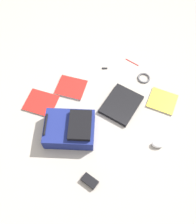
% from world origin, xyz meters
% --- Properties ---
extents(ground_plane, '(4.13, 4.13, 0.00)m').
position_xyz_m(ground_plane, '(0.00, 0.00, 0.00)').
color(ground_plane, gray).
extents(backpack, '(0.39, 0.45, 0.16)m').
position_xyz_m(backpack, '(-0.25, 0.15, 0.07)').
color(backpack, navy).
rests_on(backpack, ground_plane).
extents(laptop, '(0.38, 0.33, 0.03)m').
position_xyz_m(laptop, '(0.11, -0.16, 0.02)').
color(laptop, black).
rests_on(laptop, ground_plane).
extents(book_red, '(0.23, 0.24, 0.01)m').
position_xyz_m(book_red, '(0.26, -0.49, 0.01)').
color(book_red, silver).
rests_on(book_red, ground_plane).
extents(book_blue, '(0.22, 0.25, 0.02)m').
position_xyz_m(book_blue, '(0.15, 0.30, 0.01)').
color(book_blue, silver).
rests_on(book_blue, ground_plane).
extents(book_comic, '(0.22, 0.26, 0.01)m').
position_xyz_m(book_comic, '(-0.08, 0.49, 0.01)').
color(book_comic, silver).
rests_on(book_comic, ground_plane).
extents(computer_mouse, '(0.09, 0.11, 0.04)m').
position_xyz_m(computer_mouse, '(-0.15, -0.53, 0.02)').
color(computer_mouse, silver).
rests_on(computer_mouse, ground_plane).
extents(cable_coil, '(0.11, 0.11, 0.01)m').
position_xyz_m(cable_coil, '(0.44, -0.28, 0.01)').
color(cable_coil, '#4C4C51').
rests_on(cable_coil, ground_plane).
extents(power_brick, '(0.10, 0.13, 0.03)m').
position_xyz_m(power_brick, '(-0.58, -0.12, 0.02)').
color(power_brick, black).
rests_on(power_brick, ground_plane).
extents(pen_black, '(0.05, 0.13, 0.01)m').
position_xyz_m(pen_black, '(0.59, -0.14, 0.00)').
color(pen_black, red).
rests_on(pen_black, ground_plane).
extents(usb_stick, '(0.03, 0.05, 0.01)m').
position_xyz_m(usb_stick, '(0.44, 0.09, 0.00)').
color(usb_stick, black).
rests_on(usb_stick, ground_plane).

